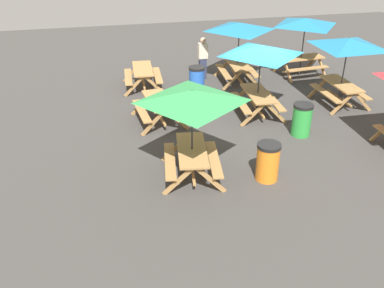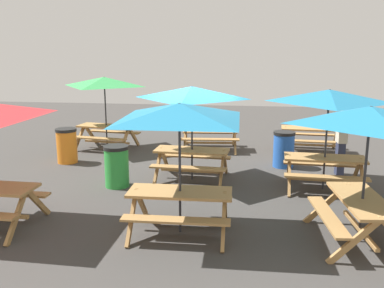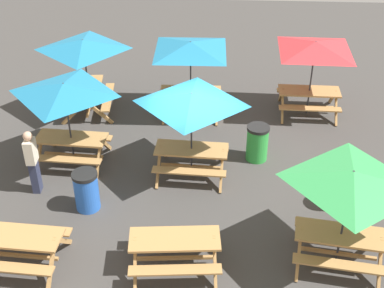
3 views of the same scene
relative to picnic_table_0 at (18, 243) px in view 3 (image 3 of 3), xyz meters
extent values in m
plane|color=#3D3A38|center=(3.38, 3.37, -0.56)|extent=(27.77, 27.77, 0.00)
cube|color=#A87A44|center=(0.00, 0.00, 0.18)|extent=(1.84, 0.81, 0.05)
cube|color=#A87A44|center=(-0.03, -0.55, -0.11)|extent=(1.81, 0.37, 0.04)
cube|color=#A87A44|center=(0.03, 0.55, -0.11)|extent=(1.81, 0.37, 0.04)
cube|color=#A87A44|center=(0.76, -0.41, -0.19)|extent=(0.11, 0.80, 0.81)
cube|color=#A87A44|center=(0.80, 0.32, -0.19)|extent=(0.11, 0.80, 0.81)
cube|color=#A87A44|center=(0.00, 0.00, -0.34)|extent=(1.56, 0.16, 0.06)
cube|color=#A87A44|center=(3.28, 3.33, 0.18)|extent=(1.83, 0.79, 0.05)
cube|color=#A87A44|center=(3.25, 2.78, -0.11)|extent=(1.81, 0.35, 0.04)
cube|color=#A87A44|center=(3.31, 3.88, -0.11)|extent=(1.81, 0.35, 0.04)
cube|color=#A87A44|center=(2.48, 3.00, -0.19)|extent=(0.10, 0.80, 0.81)
cube|color=#A87A44|center=(2.52, 3.73, -0.19)|extent=(0.10, 0.80, 0.81)
cube|color=#A87A44|center=(4.04, 2.92, -0.19)|extent=(0.10, 0.80, 0.81)
cube|color=#A87A44|center=(4.08, 3.65, -0.19)|extent=(0.10, 0.80, 0.81)
cube|color=#A87A44|center=(3.28, 3.33, -0.34)|extent=(1.56, 0.15, 0.06)
cylinder|color=#2D2D33|center=(3.28, 3.33, 0.59)|extent=(0.04, 0.04, 2.30)
pyramid|color=teal|center=(3.28, 3.33, 1.60)|extent=(2.10, 2.10, 0.28)
cube|color=#A87A44|center=(6.44, 0.44, 0.18)|extent=(1.88, 0.95, 0.05)
cube|color=#A87A44|center=(6.36, -0.11, -0.11)|extent=(1.82, 0.52, 0.04)
cube|color=#A87A44|center=(6.52, 0.98, -0.11)|extent=(1.82, 0.52, 0.04)
cube|color=#A87A44|center=(5.61, 0.19, -0.19)|extent=(0.18, 0.80, 0.81)
cube|color=#A87A44|center=(5.72, 0.91, -0.19)|extent=(0.18, 0.80, 0.81)
cube|color=#A87A44|center=(7.16, -0.04, -0.19)|extent=(0.18, 0.80, 0.81)
cube|color=#A87A44|center=(7.26, 0.69, -0.19)|extent=(0.18, 0.80, 0.81)
cube|color=#A87A44|center=(6.44, 0.44, -0.34)|extent=(1.55, 0.30, 0.06)
cylinder|color=#2D2D33|center=(6.44, 0.44, 0.59)|extent=(0.04, 0.04, 2.30)
pyramid|color=green|center=(6.44, 0.44, 1.60)|extent=(2.27, 2.27, 0.28)
cube|color=#A87A44|center=(3.07, 6.42, 0.18)|extent=(1.82, 0.74, 0.05)
cube|color=#A87A44|center=(3.09, 5.87, -0.11)|extent=(1.81, 0.30, 0.04)
cube|color=#A87A44|center=(3.06, 6.97, -0.11)|extent=(1.81, 0.30, 0.04)
cube|color=#A87A44|center=(2.30, 6.03, -0.19)|extent=(0.08, 0.80, 0.81)
cube|color=#A87A44|center=(2.29, 6.76, -0.19)|extent=(0.08, 0.80, 0.81)
cube|color=#A87A44|center=(3.86, 6.07, -0.19)|extent=(0.08, 0.80, 0.81)
cube|color=#A87A44|center=(3.85, 6.80, -0.19)|extent=(0.08, 0.80, 0.81)
cube|color=#A87A44|center=(3.07, 6.42, -0.34)|extent=(1.56, 0.10, 0.06)
cylinder|color=#2D2D33|center=(3.07, 6.42, 0.59)|extent=(0.04, 0.04, 2.30)
pyramid|color=teal|center=(3.07, 6.42, 1.60)|extent=(2.83, 2.83, 0.28)
cube|color=#A87A44|center=(6.59, 6.63, 0.18)|extent=(1.82, 0.74, 0.05)
cube|color=#A87A44|center=(6.57, 6.08, -0.11)|extent=(1.81, 0.30, 0.04)
cube|color=#A87A44|center=(6.60, 7.18, -0.11)|extent=(1.81, 0.30, 0.04)
cube|color=#A87A44|center=(5.80, 6.29, -0.19)|extent=(0.08, 0.80, 0.81)
cube|color=#A87A44|center=(5.82, 7.02, -0.19)|extent=(0.08, 0.80, 0.81)
cube|color=#A87A44|center=(7.36, 6.25, -0.19)|extent=(0.08, 0.80, 0.81)
cube|color=#A87A44|center=(7.37, 6.98, -0.19)|extent=(0.08, 0.80, 0.81)
cube|color=#A87A44|center=(6.59, 6.63, -0.34)|extent=(1.56, 0.11, 0.06)
cylinder|color=#2D2D33|center=(6.59, 6.63, 0.59)|extent=(0.04, 0.04, 2.30)
pyramid|color=red|center=(6.59, 6.63, 1.60)|extent=(2.83, 2.83, 0.28)
cube|color=#A87A44|center=(3.14, 0.12, 0.18)|extent=(1.86, 0.86, 0.05)
cube|color=#A87A44|center=(3.19, -0.43, -0.11)|extent=(1.82, 0.42, 0.04)
cube|color=#A87A44|center=(3.09, 0.66, -0.11)|extent=(1.82, 0.42, 0.04)
cube|color=#A87A44|center=(2.39, -0.32, -0.19)|extent=(0.13, 0.80, 0.81)
cube|color=#A87A44|center=(2.33, 0.41, -0.19)|extent=(0.13, 0.80, 0.81)
cube|color=#A87A44|center=(3.95, -0.18, -0.19)|extent=(0.13, 0.80, 0.81)
cube|color=#A87A44|center=(3.88, 0.55, -0.19)|extent=(0.13, 0.80, 0.81)
cube|color=#A87A44|center=(3.14, 0.12, -0.34)|extent=(1.56, 0.21, 0.06)
cube|color=#A87A44|center=(0.02, 6.39, 0.18)|extent=(0.88, 1.86, 0.05)
cube|color=#A87A44|center=(0.57, 6.45, -0.11)|extent=(0.44, 1.82, 0.04)
cube|color=#A87A44|center=(-0.53, 6.34, -0.11)|extent=(0.44, 1.82, 0.04)
cube|color=#A87A44|center=(0.46, 5.65, -0.19)|extent=(0.80, 0.14, 0.81)
cube|color=#A87A44|center=(-0.27, 5.58, -0.19)|extent=(0.80, 0.14, 0.81)
cube|color=#A87A44|center=(0.30, 7.20, -0.19)|extent=(0.80, 0.14, 0.81)
cube|color=#A87A44|center=(-0.42, 7.13, -0.19)|extent=(0.80, 0.14, 0.81)
cube|color=#A87A44|center=(0.02, 6.39, -0.34)|extent=(0.22, 1.56, 0.06)
cylinder|color=#2D2D33|center=(0.02, 6.39, 0.59)|extent=(0.04, 0.04, 2.30)
pyramid|color=teal|center=(0.02, 6.39, 1.60)|extent=(2.19, 2.19, 0.28)
cube|color=#A87A44|center=(0.18, 3.66, 0.18)|extent=(1.84, 0.80, 0.05)
cube|color=#A87A44|center=(0.15, 3.11, -0.11)|extent=(1.81, 0.37, 0.04)
cube|color=#A87A44|center=(0.21, 4.21, -0.11)|extent=(1.81, 0.37, 0.04)
cube|color=#A87A44|center=(-0.62, 3.34, -0.19)|extent=(0.11, 0.80, 0.81)
cube|color=#A87A44|center=(-0.58, 4.07, -0.19)|extent=(0.11, 0.80, 0.81)
cube|color=#A87A44|center=(0.94, 3.25, -0.19)|extent=(0.11, 0.80, 0.81)
cube|color=#A87A44|center=(0.98, 3.98, -0.19)|extent=(0.11, 0.80, 0.81)
cube|color=#A87A44|center=(0.18, 3.66, -0.34)|extent=(1.56, 0.16, 0.06)
cylinder|color=#2D2D33|center=(0.18, 3.66, 0.59)|extent=(0.04, 0.04, 2.30)
pyramid|color=teal|center=(0.18, 3.66, 1.60)|extent=(2.11, 2.11, 0.28)
cylinder|color=green|center=(4.95, 4.10, -0.11)|extent=(0.56, 0.56, 0.90)
cylinder|color=black|center=(4.95, 4.10, 0.38)|extent=(0.59, 0.59, 0.08)
cylinder|color=blue|center=(0.96, 1.85, -0.11)|extent=(0.56, 0.56, 0.90)
cylinder|color=black|center=(0.96, 1.85, 0.38)|extent=(0.59, 0.59, 0.08)
cylinder|color=orange|center=(7.00, 2.22, -0.11)|extent=(0.56, 0.56, 0.90)
cylinder|color=black|center=(7.00, 2.22, 0.38)|extent=(0.59, 0.59, 0.08)
cube|color=#2D334C|center=(-0.41, 2.42, -0.14)|extent=(0.19, 0.29, 0.85)
cube|color=beige|center=(-0.41, 2.42, 0.59)|extent=(0.24, 0.37, 0.60)
sphere|color=tan|center=(-0.41, 2.42, 1.00)|extent=(0.22, 0.22, 0.22)
camera|label=1|loc=(15.37, -1.58, 5.32)|focal=40.00mm
camera|label=2|loc=(1.92, 13.39, 2.65)|focal=40.00mm
camera|label=3|loc=(3.93, -7.65, 7.49)|focal=50.00mm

